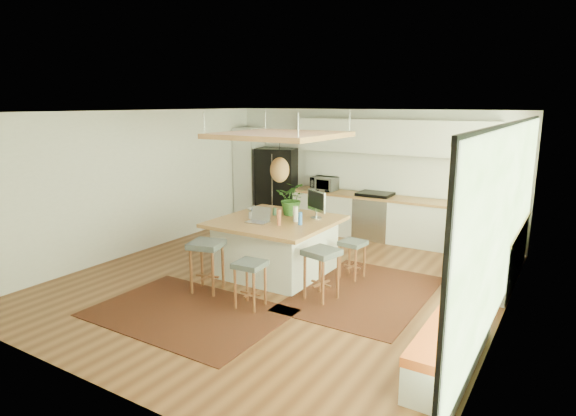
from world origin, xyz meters
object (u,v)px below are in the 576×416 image
Objects in this scene: stool_right_front at (321,276)px; stool_left_side at (228,241)px; fridge at (277,185)px; stool_near_right at (250,284)px; stool_near_left at (207,269)px; microwave at (324,182)px; island at (276,246)px; island_plant at (292,202)px; monitor at (316,203)px; stool_right_back at (352,257)px; laptop at (257,215)px.

stool_right_front is 0.99× the size of stool_left_side.
fridge is 2.66× the size of stool_near_right.
microwave reaches higher than stool_near_left.
stool_right_front is 1.39× the size of microwave.
island reaches higher than stool_near_right.
fridge is 3.12m from island_plant.
stool_left_side is at bearing -163.95° from island_plant.
stool_near_left is 1.45× the size of microwave.
stool_left_side is 1.48× the size of monitor.
stool_near_left is 4.20m from microwave.
microwave is (1.26, -0.03, 0.19)m from fridge.
island is 2.73× the size of stool_near_right.
laptop is (-1.35, -0.77, 0.70)m from stool_right_back.
fridge is at bearing 122.49° from island.
island is at bearing -96.38° from island_plant.
stool_near_right is 4.47m from microwave.
monitor is (1.63, 0.33, 0.83)m from stool_left_side.
stool_near_right is 0.88× the size of stool_left_side.
fridge is 3.08× the size of island_plant.
stool_right_back is (1.20, 0.44, -0.11)m from island.
monitor reaches higher than stool_right_front.
microwave is at bearing 101.65° from island.
fridge is 3.66m from laptop.
stool_near_left is 1.35× the size of island_plant.
island_plant is (-0.42, 1.83, 0.80)m from stool_near_right.
island_plant is (0.20, 0.77, 0.11)m from laptop.
microwave reaches higher than stool_right_front.
island_plant is at bearing 73.80° from stool_near_left.
island_plant is at bearing 179.88° from stool_right_back.
island_plant is at bearing -72.43° from microwave.
island_plant is (-0.47, -0.00, -0.03)m from monitor.
stool_left_side is 2.04× the size of laptop.
stool_right_front is (1.17, -0.60, -0.11)m from island.
island_plant reaches higher than stool_right_back.
stool_near_right is 0.89× the size of stool_right_front.
monitor is (-0.68, 0.00, 0.83)m from stool_right_back.
stool_near_right is 1.41m from laptop.
stool_right_back is 3.13m from microwave.
island_plant reaches higher than microwave.
microwave is (-1.80, 2.44, 0.76)m from stool_right_back.
fridge is at bearing 114.26° from laptop.
fridge is 0.97× the size of island.
fridge is 4.79× the size of laptop.
stool_near_right is 1.97m from stool_right_back.
monitor is (-0.66, 1.04, 0.83)m from stool_right_front.
stool_near_left is at bearing 171.23° from stool_near_right.
fridge reaches higher than stool_right_front.
microwave is (0.52, 2.78, 0.76)m from stool_left_side.
island reaches higher than stool_near_left.
stool_near_left is at bearing -111.34° from laptop.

